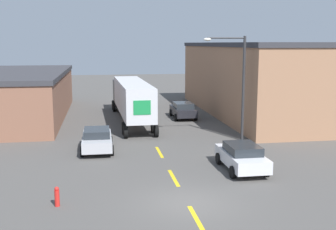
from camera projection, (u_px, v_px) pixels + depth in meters
name	position (u px, v px, depth m)	size (l,w,h in m)	color
ground_plane	(188.00, 203.00, 19.06)	(160.00, 160.00, 0.00)	#4C4947
road_centerline	(174.00, 178.00, 22.61)	(0.20, 13.83, 0.01)	gold
warehouse_right	(266.00, 78.00, 43.11)	(11.84, 25.80, 7.22)	#9E7051
semi_truck	(131.00, 96.00, 38.83)	(3.10, 16.42, 3.79)	black
parked_car_right_far	(183.00, 110.00, 40.53)	(2.12, 4.46, 1.52)	black
parked_car_left_far	(97.00, 139.00, 28.14)	(2.12, 4.46, 1.52)	#B2B2B7
parked_car_right_near	(242.00, 156.00, 23.88)	(2.12, 4.46, 1.52)	silver
street_lamp	(238.00, 80.00, 30.50)	(3.14, 0.32, 7.66)	#2D2D30
fire_hydrant	(57.00, 197.00, 18.61)	(0.22, 0.22, 0.90)	red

